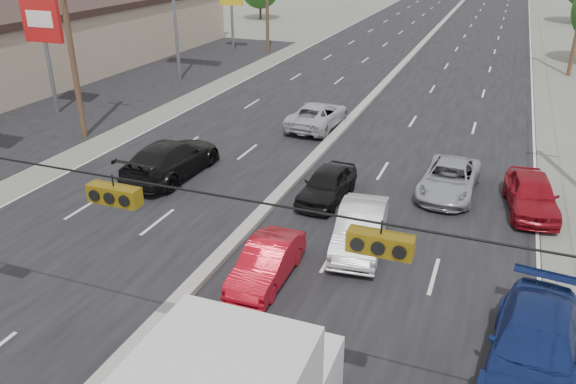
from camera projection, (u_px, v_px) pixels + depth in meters
name	position (u px, v px, depth m)	size (l,w,h in m)	color
road_surface	(378.00, 92.00, 38.59)	(20.00, 160.00, 0.02)	black
center_median	(378.00, 90.00, 38.54)	(0.50, 160.00, 0.20)	gray
strip_mall	(23.00, 45.00, 41.91)	(12.00, 42.00, 4.60)	tan
parking_lot	(127.00, 86.00, 39.92)	(10.00, 42.00, 0.02)	black
utility_pole_left_b	(69.00, 39.00, 27.84)	(1.60, 0.30, 10.00)	#422D1E
traffic_signals	(110.00, 192.00, 10.41)	(25.00, 0.30, 0.54)	black
pole_sign_mid	(42.00, 26.00, 31.85)	(2.60, 0.25, 7.00)	slate
pole_sign_far	(231.00, 1.00, 50.46)	(2.20, 0.25, 6.00)	slate
red_sedan	(267.00, 263.00, 17.29)	(1.32, 3.78, 1.25)	#AE0A18
queue_car_a	(327.00, 185.00, 22.60)	(1.57, 3.91, 1.33)	black
queue_car_b	(360.00, 229.00, 19.09)	(1.52, 4.36, 1.44)	silver
queue_car_c	(449.00, 179.00, 23.13)	(2.14, 4.65, 1.29)	#989B9F
queue_car_d	(535.00, 347.00, 13.58)	(2.10, 5.15, 1.50)	navy
queue_car_e	(532.00, 195.00, 21.58)	(1.73, 4.29, 1.46)	maroon
oncoming_near	(172.00, 159.00, 24.79)	(2.27, 5.59, 1.62)	black
oncoming_far	(318.00, 115.00, 31.10)	(2.33, 5.06, 1.41)	#B4B5BC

